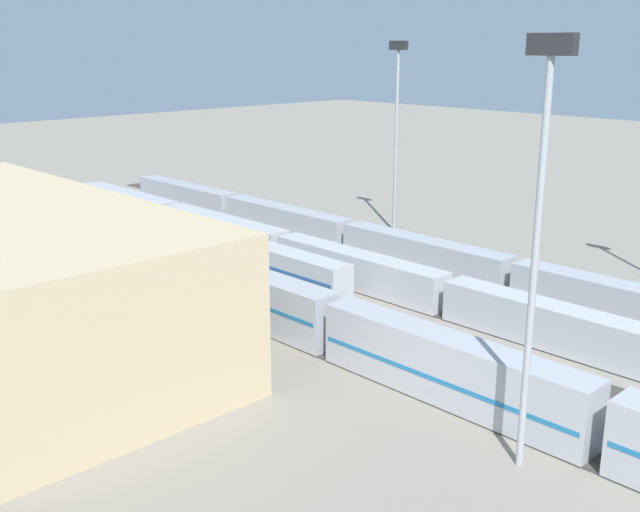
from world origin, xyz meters
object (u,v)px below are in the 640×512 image
Objects in this scene: maintenance_shed at (0,278)px; light_mast_1 at (539,204)px; train_on_track_2 at (423,254)px; train_on_track_4 at (358,270)px; train_on_track_5 at (207,243)px; light_mast_0 at (397,112)px; train_on_track_7 at (333,326)px.

light_mast_1 is at bearing -159.66° from maintenance_shed.
maintenance_shed is (10.66, 44.32, 4.28)m from train_on_track_2.
maintenance_shed is (9.72, 34.32, 4.28)m from train_on_track_4.
train_on_track_5 is at bearing 13.53° from train_on_track_4.
light_mast_0 reaches higher than train_on_track_2.
train_on_track_4 is at bearing 122.53° from light_mast_0.
train_on_track_5 is at bearing -14.67° from light_mast_1.
train_on_track_5 is 56.59m from light_mast_1.
maintenance_shed reaches higher than train_on_track_7.
train_on_track_4 is at bearing -52.61° from train_on_track_7.
maintenance_shed is (-11.05, 29.32, 4.28)m from train_on_track_5.
light_mast_0 is (14.42, -22.61, 14.67)m from train_on_track_4.
train_on_track_4 is (-20.77, -5.00, -0.00)m from train_on_track_5.
train_on_track_5 is 26.39m from train_on_track_2.
light_mast_1 reaches higher than train_on_track_4.
light_mast_0 is at bearing -41.71° from light_mast_1.
train_on_track_7 is 3.64× the size of light_mast_1.
train_on_track_7 is at bearing 127.39° from train_on_track_4.
light_mast_0 reaches higher than train_on_track_5.
train_on_track_5 and train_on_track_4 have the same top height.
light_mast_0 is at bearing -55.46° from train_on_track_7.
maintenance_shed is at bearing 20.34° from light_mast_1.
light_mast_1 is at bearing 165.33° from train_on_track_5.
train_on_track_4 is 4.56× the size of light_mast_1.
train_on_track_7 is 28.91m from maintenance_shed.
train_on_track_2 is 24.70m from light_mast_0.
train_on_track_4 is (11.46, -15.00, -0.59)m from train_on_track_7.
light_mast_0 is at bearing -57.47° from train_on_track_4.
maintenance_shed reaches higher than train_on_track_5.
train_on_track_5 is 31.63m from maintenance_shed.
light_mast_1 is 0.56× the size of maintenance_shed.
light_mast_0 reaches higher than maintenance_shed.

